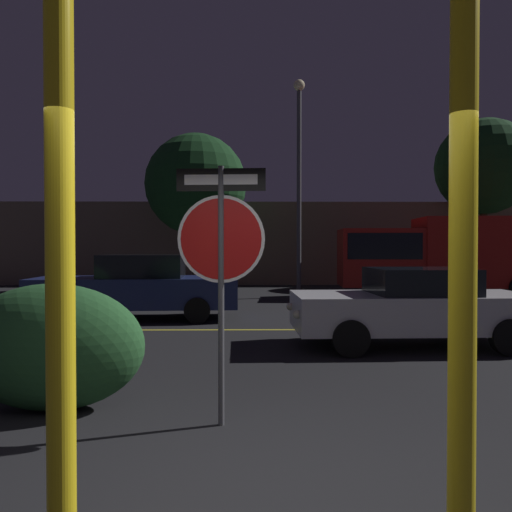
# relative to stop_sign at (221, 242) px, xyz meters

# --- Properties ---
(road_center_stripe) EXTENTS (39.19, 0.12, 0.01)m
(road_center_stripe) POSITION_rel_stop_sign_xyz_m (0.39, 5.63, -1.79)
(road_center_stripe) COLOR gold
(road_center_stripe) RESTS_ON ground_plane
(stop_sign) EXTENTS (0.87, 0.08, 2.54)m
(stop_sign) POSITION_rel_stop_sign_xyz_m (0.00, 0.00, 0.00)
(stop_sign) COLOR #4C4C51
(stop_sign) RESTS_ON ground_plane
(yellow_pole_left) EXTENTS (0.16, 0.16, 3.31)m
(yellow_pole_left) POSITION_rel_stop_sign_xyz_m (-0.76, -2.13, -0.14)
(yellow_pole_left) COLOR yellow
(yellow_pole_left) RESTS_ON ground_plane
(yellow_pole_right) EXTENTS (0.15, 0.15, 3.42)m
(yellow_pole_right) POSITION_rel_stop_sign_xyz_m (1.49, -2.08, -0.09)
(yellow_pole_right) COLOR yellow
(yellow_pole_right) RESTS_ON ground_plane
(hedge_bush_1) EXTENTS (2.00, 0.96, 1.36)m
(hedge_bush_1) POSITION_rel_stop_sign_xyz_m (-1.85, 0.48, -1.12)
(hedge_bush_1) COLOR #285B2D
(hedge_bush_1) RESTS_ON ground_plane
(passing_car_2) EXTENTS (5.05, 2.06, 1.57)m
(passing_car_2) POSITION_rel_stop_sign_xyz_m (-2.46, 7.30, -1.02)
(passing_car_2) COLOR navy
(passing_car_2) RESTS_ON ground_plane
(passing_car_3) EXTENTS (4.29, 1.97, 1.38)m
(passing_car_3) POSITION_rel_stop_sign_xyz_m (3.17, 3.88, -1.10)
(passing_car_3) COLOR silver
(passing_car_3) RESTS_ON ground_plane
(delivery_truck) EXTENTS (7.28, 2.72, 2.77)m
(delivery_truck) POSITION_rel_stop_sign_xyz_m (6.92, 12.34, -0.27)
(delivery_truck) COLOR maroon
(delivery_truck) RESTS_ON ground_plane
(street_lamp) EXTENTS (0.39, 0.39, 7.58)m
(street_lamp) POSITION_rel_stop_sign_xyz_m (1.99, 12.53, 2.74)
(street_lamp) COLOR #4C4C51
(street_lamp) RESTS_ON ground_plane
(tree_0) EXTENTS (4.15, 4.15, 6.40)m
(tree_0) POSITION_rel_stop_sign_xyz_m (-1.95, 15.66, 2.52)
(tree_0) COLOR #422D1E
(tree_0) RESTS_ON ground_plane
(tree_1) EXTENTS (4.30, 4.30, 7.53)m
(tree_1) POSITION_rel_stop_sign_xyz_m (10.81, 17.50, 3.56)
(tree_1) COLOR #422D1E
(tree_1) RESTS_ON ground_plane
(building_backdrop) EXTENTS (29.46, 3.28, 3.86)m
(building_backdrop) POSITION_rel_stop_sign_xyz_m (0.24, 19.80, 0.13)
(building_backdrop) COLOR #6B5B4C
(building_backdrop) RESTS_ON ground_plane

